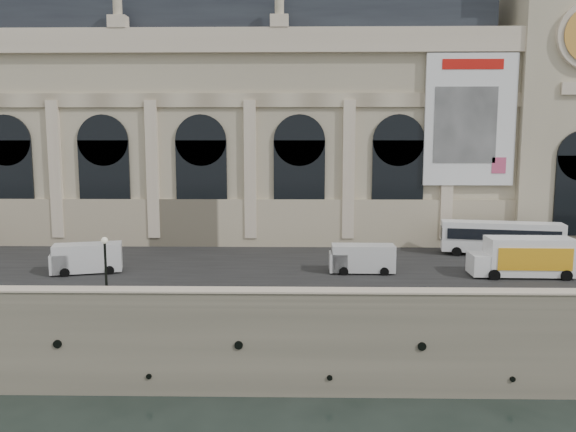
% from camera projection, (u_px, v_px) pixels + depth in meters
% --- Properties ---
extents(ground, '(260.00, 260.00, 0.00)m').
position_uv_depth(ground, '(209.00, 397.00, 37.36)').
color(ground, black).
rests_on(ground, ground).
extents(quay, '(160.00, 70.00, 6.00)m').
position_uv_depth(quay, '(252.00, 251.00, 71.66)').
color(quay, gray).
rests_on(quay, ground).
extents(street, '(160.00, 24.00, 0.06)m').
position_uv_depth(street, '(233.00, 263.00, 50.45)').
color(street, '#2D2D2D').
rests_on(street, quay).
extents(parapet, '(160.00, 1.40, 1.21)m').
position_uv_depth(parapet, '(209.00, 298.00, 37.09)').
color(parapet, gray).
rests_on(parapet, quay).
extents(museum, '(69.00, 18.70, 29.10)m').
position_uv_depth(museum, '(197.00, 117.00, 65.46)').
color(museum, beige).
rests_on(museum, quay).
extents(clock_pavilion, '(13.00, 14.72, 36.70)m').
position_uv_depth(clock_pavilion, '(555.00, 81.00, 61.34)').
color(clock_pavilion, beige).
rests_on(clock_pavilion, quay).
extents(bus_right, '(11.32, 4.34, 3.27)m').
position_uv_depth(bus_right, '(501.00, 237.00, 53.47)').
color(bus_right, white).
rests_on(bus_right, quay).
extents(van_b, '(5.95, 3.50, 2.49)m').
position_uv_depth(van_b, '(84.00, 258.00, 46.38)').
color(van_b, silver).
rests_on(van_b, quay).
extents(van_c, '(5.39, 2.30, 2.39)m').
position_uv_depth(van_c, '(359.00, 259.00, 46.55)').
color(van_c, silver).
rests_on(van_c, quay).
extents(box_truck, '(8.07, 2.99, 3.23)m').
position_uv_depth(box_truck, '(523.00, 257.00, 45.12)').
color(box_truck, white).
rests_on(box_truck, quay).
extents(lamp_right, '(0.46, 0.46, 4.48)m').
position_uv_depth(lamp_right, '(106.00, 270.00, 38.11)').
color(lamp_right, black).
rests_on(lamp_right, quay).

